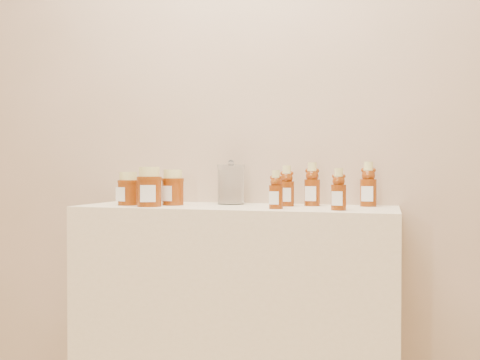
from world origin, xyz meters
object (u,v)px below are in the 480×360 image
(display_table, at_px, (235,324))
(bear_bottle_back_left, at_px, (287,183))
(bear_bottle_front_left, at_px, (276,187))
(honey_jar_left, at_px, (128,189))
(glass_canister, at_px, (231,183))

(display_table, relative_size, bear_bottle_back_left, 6.87)
(bear_bottle_front_left, relative_size, honey_jar_left, 1.19)
(bear_bottle_front_left, height_order, glass_canister, glass_canister)
(bear_bottle_back_left, distance_m, honey_jar_left, 0.62)
(display_table, distance_m, glass_canister, 0.55)
(display_table, xyz_separation_m, honey_jar_left, (-0.42, -0.07, 0.51))
(glass_canister, bearing_deg, display_table, -65.21)
(bear_bottle_back_left, xyz_separation_m, glass_canister, (-0.24, 0.05, -0.00))
(bear_bottle_front_left, bearing_deg, bear_bottle_back_left, 90.60)
(bear_bottle_front_left, xyz_separation_m, glass_canister, (-0.23, 0.19, 0.01))
(bear_bottle_front_left, bearing_deg, honey_jar_left, -177.57)
(bear_bottle_back_left, height_order, bear_bottle_front_left, bear_bottle_back_left)
(display_table, height_order, honey_jar_left, honey_jar_left)
(honey_jar_left, bearing_deg, display_table, 26.77)
(bear_bottle_back_left, bearing_deg, glass_canister, 165.44)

